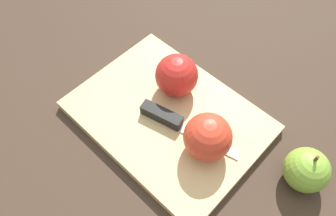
{
  "coord_description": "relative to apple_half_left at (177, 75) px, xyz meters",
  "views": [
    {
      "loc": [
        0.25,
        -0.2,
        0.53
      ],
      "look_at": [
        0.0,
        0.0,
        0.04
      ],
      "focal_mm": 35.0,
      "sensor_mm": 36.0,
      "label": 1
    }
  ],
  "objects": [
    {
      "name": "ground_plane",
      "position": [
        0.04,
        -0.05,
        -0.06
      ],
      "size": [
        4.0,
        4.0,
        0.0
      ],
      "primitive_type": "plane",
      "color": "#38281E"
    },
    {
      "name": "cutting_board",
      "position": [
        0.04,
        -0.05,
        -0.05
      ],
      "size": [
        0.37,
        0.3,
        0.02
      ],
      "color": "tan",
      "rests_on": "ground_plane"
    },
    {
      "name": "apple_half_left",
      "position": [
        0.0,
        0.0,
        0.0
      ],
      "size": [
        0.08,
        0.08,
        0.08
      ],
      "rotation": [
        0.0,
        0.0,
        6.27
      ],
      "color": "red",
      "rests_on": "cutting_board"
    },
    {
      "name": "apple_half_right",
      "position": [
        0.13,
        -0.04,
        0.0
      ],
      "size": [
        0.08,
        0.08,
        0.08
      ],
      "rotation": [
        0.0,
        0.0,
        1.22
      ],
      "color": "red",
      "rests_on": "cutting_board"
    },
    {
      "name": "knife",
      "position": [
        0.05,
        -0.06,
        -0.03
      ],
      "size": [
        0.18,
        0.09,
        0.02
      ],
      "rotation": [
        0.0,
        0.0,
        0.39
      ],
      "color": "silver",
      "rests_on": "cutting_board"
    },
    {
      "name": "apple_whole",
      "position": [
        0.26,
        0.05,
        -0.02
      ],
      "size": [
        0.07,
        0.07,
        0.09
      ],
      "color": "olive",
      "rests_on": "ground_plane"
    }
  ]
}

